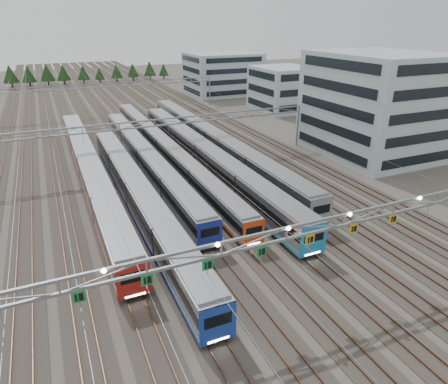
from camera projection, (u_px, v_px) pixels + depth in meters
name	position (u px, v px, depth m)	size (l,w,h in m)	color
ground	(281.00, 308.00, 34.31)	(400.00, 400.00, 0.00)	#47423A
track_bed	(103.00, 98.00, 117.50)	(54.00, 260.00, 5.42)	#2D2823
train_a	(89.00, 169.00, 59.77)	(3.05, 61.59, 3.97)	black
train_b	(138.00, 194.00, 51.11)	(2.98, 52.34, 3.89)	black
train_c	(146.00, 158.00, 64.55)	(2.85, 55.12, 3.71)	black
train_d	(164.00, 147.00, 70.68)	(2.60, 68.07, 3.38)	black
train_e	(204.00, 155.00, 65.60)	(3.14, 60.93, 4.10)	black
train_f	(213.00, 141.00, 72.98)	(3.17, 64.89, 4.13)	black
gantry_near	(287.00, 237.00, 31.37)	(56.36, 0.61, 8.08)	gray
gantry_mid	(155.00, 128.00, 65.28)	(56.36, 0.36, 8.00)	gray
gantry_far	(109.00, 88.00, 102.99)	(56.36, 0.36, 8.00)	gray
depot_bldg_south	(375.00, 105.00, 71.01)	(18.00, 22.00, 17.69)	#96ADB3
depot_bldg_mid	(283.00, 89.00, 107.42)	(14.00, 16.00, 11.27)	#96ADB3
depot_bldg_north	(223.00, 74.00, 130.45)	(22.00, 18.00, 12.91)	#96ADB3
treeline	(65.00, 73.00, 149.32)	(81.20, 5.60, 7.02)	#332114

